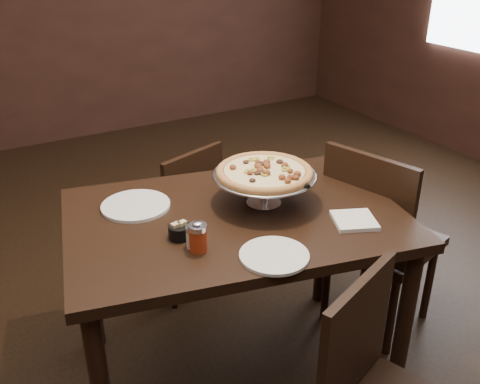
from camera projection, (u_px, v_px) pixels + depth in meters
room at (272, 63)px, 1.82m from camera, size 6.04×7.04×2.84m
dining_table at (235, 237)px, 2.14m from camera, size 1.46×1.13×0.81m
pizza_stand at (264, 172)px, 2.10m from camera, size 0.41×0.41×0.17m
parmesan_shaker at (193, 236)px, 1.85m from camera, size 0.05×0.05×0.09m
pepper_flake_shaker at (198, 237)px, 1.83m from camera, size 0.07×0.07×0.11m
packet_caddy at (180, 231)px, 1.91m from camera, size 0.08×0.08×0.06m
napkin_stack at (354, 220)px, 2.02m from camera, size 0.20×0.20×0.02m
plate_left at (136, 206)px, 2.13m from camera, size 0.27×0.27×0.01m
plate_near at (274, 255)px, 1.81m from camera, size 0.24×0.24×0.01m
serving_spatula at (302, 182)px, 2.04m from camera, size 0.12×0.12×0.02m
chair_far at (180, 215)px, 2.81m from camera, size 0.50×0.50×0.84m
chair_side at (376, 235)px, 2.49m from camera, size 0.56×0.56×0.97m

